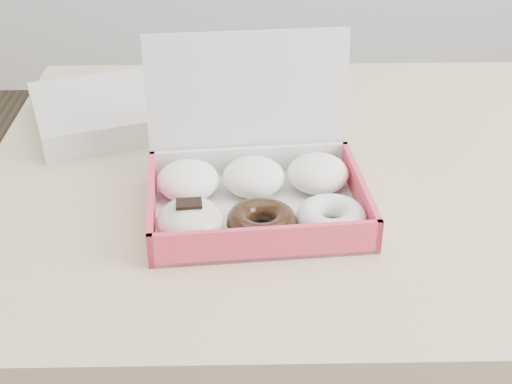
{
  "coord_description": "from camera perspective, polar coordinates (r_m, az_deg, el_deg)",
  "views": [
    {
      "loc": [
        -0.22,
        -0.91,
        1.27
      ],
      "look_at": [
        -0.2,
        -0.12,
        0.78
      ],
      "focal_mm": 50.0,
      "sensor_mm": 36.0,
      "label": 1
    }
  ],
  "objects": [
    {
      "name": "table",
      "position": [
        1.12,
        10.42,
        -1.33
      ],
      "size": [
        1.2,
        0.8,
        0.75
      ],
      "color": "tan",
      "rests_on": "ground"
    },
    {
      "name": "donut_box",
      "position": [
        0.94,
        -0.18,
        0.41
      ],
      "size": [
        0.3,
        0.26,
        0.21
      ],
      "rotation": [
        0.0,
        0.0,
        0.09
      ],
      "color": "silver",
      "rests_on": "table"
    },
    {
      "name": "newspapers",
      "position": [
        1.2,
        -10.72,
        6.59
      ],
      "size": [
        0.33,
        0.3,
        0.04
      ],
      "primitive_type": "cube",
      "rotation": [
        0.0,
        0.0,
        0.34
      ],
      "color": "silver",
      "rests_on": "table"
    }
  ]
}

